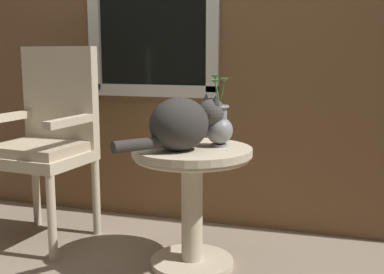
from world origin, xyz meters
TOP-DOWN VIEW (x-y plane):
  - ground_plane at (0.00, 0.00)m, footprint 6.00×6.00m
  - back_wall at (-0.01, 0.75)m, footprint 4.00×0.07m
  - wicker_side_table at (0.18, 0.13)m, footprint 0.56×0.56m
  - wicker_chair at (-0.68, 0.26)m, footprint 0.50×0.47m
  - cat at (0.16, 0.06)m, footprint 0.40×0.48m
  - pewter_vase_with_ivy at (0.29, 0.20)m, footprint 0.13×0.14m

SIDE VIEW (x-z plane):
  - ground_plane at x=0.00m, z-range 0.00..0.00m
  - wicker_side_table at x=0.18m, z-range 0.12..0.70m
  - wicker_chair at x=-0.68m, z-range 0.05..1.10m
  - pewter_vase_with_ivy at x=0.29m, z-range 0.51..0.84m
  - cat at x=0.16m, z-range 0.58..0.82m
  - back_wall at x=-0.01m, z-range 0.00..2.60m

